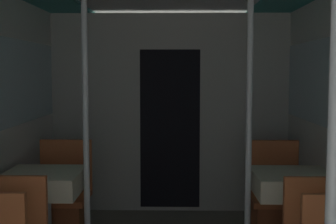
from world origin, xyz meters
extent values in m
cube|color=#A8A8A3|center=(0.00, 4.14, 1.06)|extent=(2.53, 0.08, 2.12)
cube|color=black|center=(0.00, 4.10, 0.89)|extent=(0.64, 0.01, 1.70)
cylinder|color=#B7B7BC|center=(-0.93, 2.54, 0.38)|extent=(0.11, 0.11, 0.73)
cube|color=#B2B2B7|center=(-0.93, 2.54, 0.75)|extent=(0.53, 0.53, 0.02)
cube|color=beige|center=(-0.93, 2.54, 0.68)|extent=(0.57, 0.57, 0.16)
cube|color=#C66033|center=(-0.93, 1.81, 0.67)|extent=(0.46, 0.04, 0.45)
cube|color=brown|center=(-0.93, 3.06, 0.20)|extent=(0.39, 0.39, 0.40)
cube|color=#C66033|center=(-0.93, 3.06, 0.42)|extent=(0.46, 0.46, 0.05)
cube|color=#C66033|center=(-0.93, 3.27, 0.67)|extent=(0.46, 0.04, 0.45)
cylinder|color=silver|center=(-0.60, 2.54, 1.06)|extent=(0.05, 0.05, 2.12)
cylinder|color=silver|center=(0.60, 0.70, 1.06)|extent=(0.05, 0.05, 2.12)
cylinder|color=#B7B7BC|center=(0.93, 2.54, 0.38)|extent=(0.11, 0.11, 0.73)
cube|color=#B2B2B7|center=(0.93, 2.54, 0.75)|extent=(0.53, 0.53, 0.02)
cube|color=beige|center=(0.93, 2.54, 0.68)|extent=(0.57, 0.57, 0.16)
cube|color=#C66033|center=(0.93, 1.81, 0.67)|extent=(0.46, 0.04, 0.45)
cube|color=brown|center=(0.93, 3.06, 0.20)|extent=(0.39, 0.39, 0.40)
cube|color=#C66033|center=(0.93, 3.06, 0.42)|extent=(0.46, 0.46, 0.05)
cube|color=#C66033|center=(0.93, 3.27, 0.67)|extent=(0.46, 0.04, 0.45)
cylinder|color=silver|center=(0.60, 2.54, 1.06)|extent=(0.05, 0.05, 2.12)
camera|label=1|loc=(0.07, -0.88, 1.51)|focal=50.00mm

